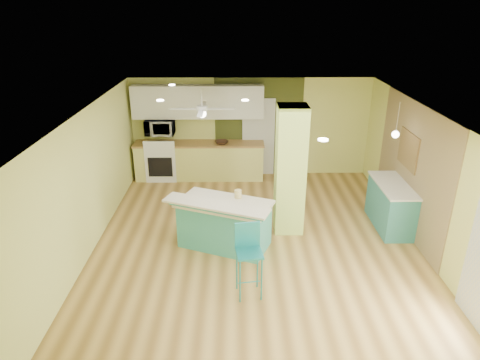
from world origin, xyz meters
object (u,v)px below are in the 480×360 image
bar_stool (248,248)px  side_counter (391,205)px  fruit_bowl (222,142)px  canister (238,194)px  peninsula (224,223)px

bar_stool → side_counter: bar_stool is taller
fruit_bowl → canister: bearing=-82.6°
bar_stool → canister: bearing=87.0°
canister → side_counter: bearing=9.0°
side_counter → canister: size_ratio=9.55×
side_counter → canister: bearing=-171.0°
peninsula → canister: bearing=63.9°
bar_stool → side_counter: bearing=27.6°
fruit_bowl → canister: size_ratio=2.18×
bar_stool → fruit_bowl: bar_stool is taller
fruit_bowl → side_counter: bearing=-36.2°
peninsula → fruit_bowl: fruit_bowl is taller
side_counter → fruit_bowl: 4.29m
bar_stool → canister: 1.62m
peninsula → side_counter: (3.30, 0.71, -0.00)m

